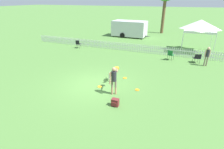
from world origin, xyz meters
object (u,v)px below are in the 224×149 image
at_px(equipment_trailer, 129,28).
at_px(frisbee_midfield, 137,90).
at_px(canopy_tent_main, 200,26).
at_px(frisbee_far_scatter, 114,100).
at_px(folding_chair_green_right, 78,43).
at_px(handler_person, 114,77).
at_px(leaping_dog, 111,74).
at_px(folding_chair_blue_left, 197,58).
at_px(backpack_on_grass, 115,102).
at_px(frisbee_near_handler, 100,87).
at_px(frisbee_near_dog, 125,78).
at_px(folding_chair_center, 170,54).
at_px(spectator_standing, 207,55).

bearing_deg(equipment_trailer, frisbee_midfield, -69.34).
relative_size(frisbee_midfield, canopy_tent_main, 0.08).
height_order(frisbee_far_scatter, folding_chair_green_right, folding_chair_green_right).
relative_size(handler_person, frisbee_midfield, 6.26).
distance_m(frisbee_far_scatter, folding_chair_green_right, 11.30).
bearing_deg(leaping_dog, folding_chair_blue_left, -159.94).
bearing_deg(backpack_on_grass, frisbee_near_handler, 136.52).
height_order(frisbee_midfield, canopy_tent_main, canopy_tent_main).
bearing_deg(frisbee_midfield, frisbee_far_scatter, -117.93).
distance_m(frisbee_near_handler, frisbee_near_dog, 2.08).
distance_m(frisbee_near_dog, folding_chair_center, 5.71).
bearing_deg(frisbee_far_scatter, frisbee_midfield, 62.07).
distance_m(frisbee_far_scatter, folding_chair_blue_left, 9.14).
bearing_deg(folding_chair_green_right, frisbee_far_scatter, 124.19).
height_order(backpack_on_grass, spectator_standing, spectator_standing).
bearing_deg(folding_chair_center, frisbee_far_scatter, 96.71).
xyz_separation_m(folding_chair_center, folding_chair_green_right, (-9.64, 0.30, 0.00)).
xyz_separation_m(leaping_dog, folding_chair_green_right, (-6.51, 6.24, 0.04)).
bearing_deg(frisbee_far_scatter, frisbee_near_dog, 97.25).
relative_size(folding_chair_blue_left, equipment_trailer, 0.15).
height_order(folding_chair_center, folding_chair_green_right, same).
xyz_separation_m(leaping_dog, folding_chair_center, (3.12, 5.94, 0.04)).
height_order(folding_chair_blue_left, equipment_trailer, equipment_trailer).
bearing_deg(frisbee_far_scatter, equipment_trailer, 104.81).
bearing_deg(canopy_tent_main, backpack_on_grass, -107.83).
bearing_deg(frisbee_far_scatter, backpack_on_grass, -60.76).
bearing_deg(backpack_on_grass, folding_chair_center, 78.09).
xyz_separation_m(handler_person, spectator_standing, (5.08, 6.97, -0.10)).
bearing_deg(leaping_dog, backpack_on_grass, 88.57).
xyz_separation_m(frisbee_midfield, folding_chair_green_right, (-8.44, 6.76, 0.52)).
bearing_deg(frisbee_midfield, leaping_dog, 164.88).
xyz_separation_m(canopy_tent_main, equipment_trailer, (-8.56, 4.81, -1.44)).
relative_size(handler_person, leaping_dog, 1.67).
relative_size(leaping_dog, equipment_trailer, 0.18).
xyz_separation_m(frisbee_near_handler, equipment_trailer, (-3.00, 15.47, 1.14)).
relative_size(folding_chair_green_right, equipment_trailer, 0.16).
bearing_deg(frisbee_near_handler, leaping_dog, 73.44).
height_order(frisbee_far_scatter, spectator_standing, spectator_standing).
height_order(leaping_dog, frisbee_near_handler, leaping_dog).
bearing_deg(frisbee_near_handler, canopy_tent_main, 62.45).
xyz_separation_m(folding_chair_center, equipment_trailer, (-6.43, 8.50, 0.62)).
distance_m(handler_person, backpack_on_grass, 1.49).
relative_size(folding_chair_green_right, canopy_tent_main, 0.28).
height_order(frisbee_midfield, folding_chair_center, folding_chair_center).
bearing_deg(spectator_standing, frisbee_far_scatter, 37.15).
bearing_deg(folding_chair_center, folding_chair_blue_left, -157.63).
xyz_separation_m(handler_person, backpack_on_grass, (0.52, -1.13, -0.83)).
bearing_deg(backpack_on_grass, frisbee_midfield, 73.88).
xyz_separation_m(frisbee_far_scatter, folding_chair_center, (2.05, 8.06, 0.52)).
xyz_separation_m(frisbee_midfield, equipment_trailer, (-5.23, 14.96, 1.14)).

